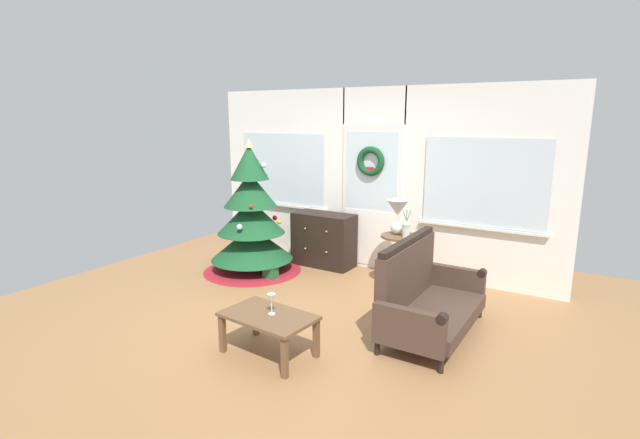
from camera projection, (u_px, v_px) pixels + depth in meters
ground_plane at (290, 317)px, 5.14m from camera, size 6.76×6.76×0.00m
back_wall_with_door at (373, 180)px, 6.61m from camera, size 5.20×0.19×2.55m
christmas_tree at (251, 224)px, 6.56m from camera, size 1.38×1.38×1.87m
dresser_cabinet at (324, 240)px, 6.88m from camera, size 0.91×0.46×0.78m
settee_sofa at (424, 297)px, 4.72m from camera, size 0.74×1.48×0.96m
side_table at (399, 251)px, 5.93m from camera, size 0.50×0.48×0.69m
table_lamp at (398, 212)px, 5.89m from camera, size 0.28×0.28×0.44m
flower_vase at (406, 228)px, 5.76m from camera, size 0.11×0.10×0.35m
coffee_table at (268, 320)px, 4.27m from camera, size 0.89×0.60×0.39m
wine_glass at (271, 299)px, 4.24m from camera, size 0.08×0.08×0.20m
gift_box at (271, 273)px, 6.34m from camera, size 0.17×0.15×0.17m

